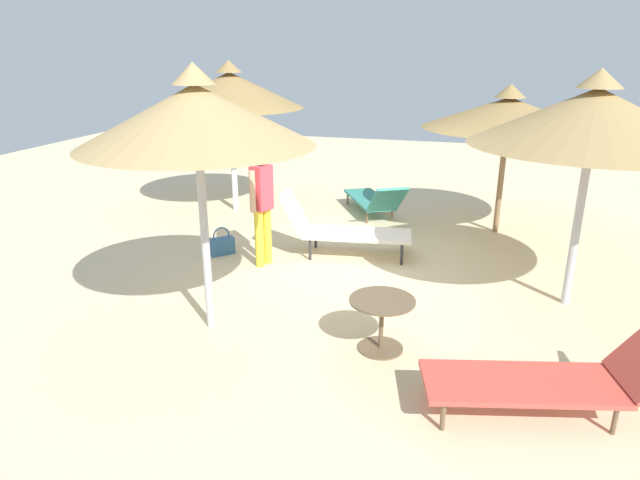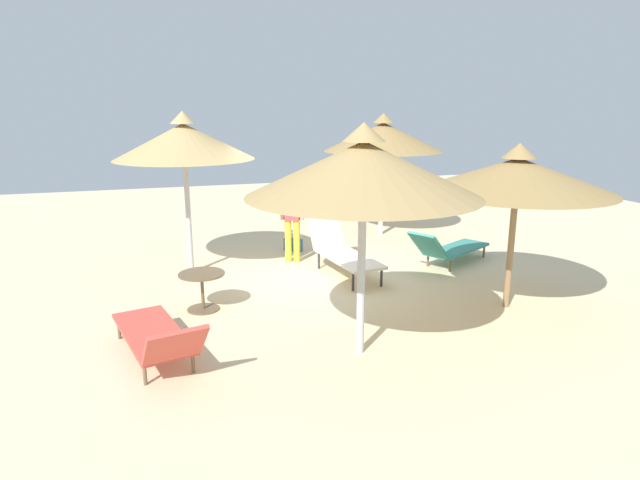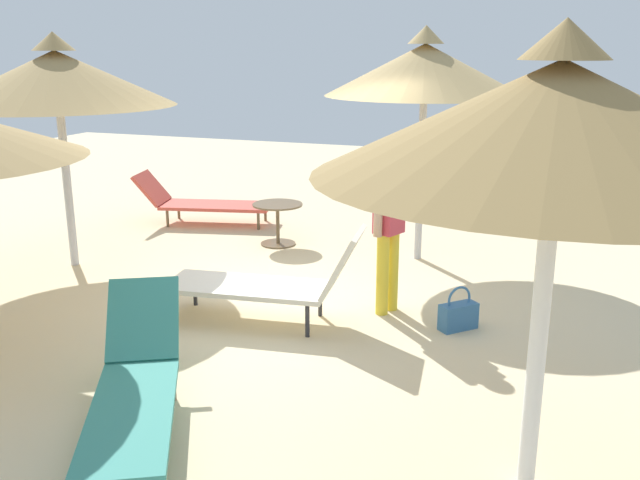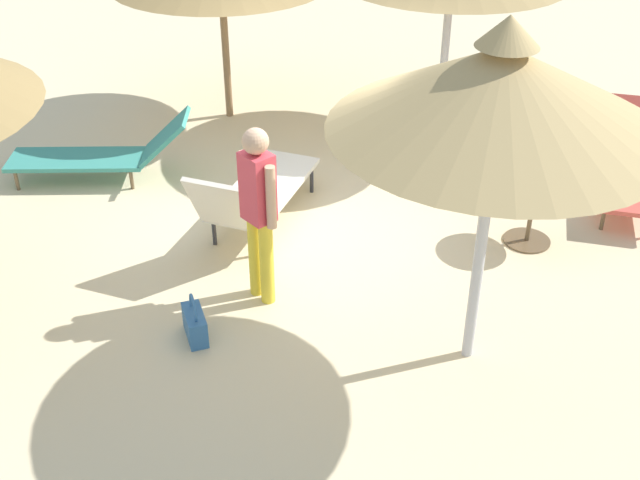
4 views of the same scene
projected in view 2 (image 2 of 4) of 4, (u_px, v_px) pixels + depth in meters
The scene contains 11 objects.
ground at pixel (316, 281), 9.78m from camera, with size 24.00×24.00×0.10m, color beige.
parasol_umbrella_far_left at pixel (184, 141), 9.55m from camera, with size 2.48×2.48×2.95m.
parasol_umbrella_front at pixel (517, 175), 7.93m from camera, with size 2.81×2.81×2.52m.
parasol_umbrella_far_right at pixel (383, 137), 12.49m from camera, with size 2.76×2.76×2.85m.
parasol_umbrella_center at pixel (363, 169), 6.32m from camera, with size 2.81×2.81×2.87m.
lounge_chair_back at pixel (158, 336), 6.52m from camera, with size 2.20×1.13×0.79m.
lounge_chair_edge at pixel (342, 250), 9.99m from camera, with size 2.06×0.91×1.01m.
lounge_chair_near_left at pixel (449, 248), 10.49m from camera, with size 1.53×2.15×0.82m.
person_standing_near_right at pixel (292, 213), 10.57m from camera, with size 0.30×0.44×1.74m.
handbag at pixel (293, 244), 11.57m from camera, with size 0.38×0.39×0.45m.
side_table_round at pixel (202, 285), 8.21m from camera, with size 0.70×0.70×0.59m.
Camera 2 is at (8.89, -2.70, 3.09)m, focal length 30.37 mm.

